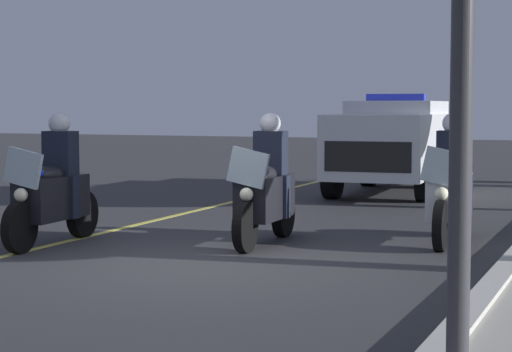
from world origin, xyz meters
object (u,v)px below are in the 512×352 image
(police_motorcycle_lead_left, at_px, (53,191))
(police_motorcycle_trailing, at_px, (450,190))
(police_suv, at_px, (395,142))
(police_motorcycle_lead_right, at_px, (266,191))

(police_motorcycle_lead_left, relative_size, police_motorcycle_trailing, 1.00)
(police_motorcycle_trailing, height_order, police_suv, police_suv)
(police_motorcycle_lead_right, relative_size, police_suv, 0.43)
(police_suv, bearing_deg, police_motorcycle_lead_left, -15.19)
(police_motorcycle_lead_right, xyz_separation_m, police_suv, (-7.63, -0.17, 0.37))
(police_motorcycle_lead_left, relative_size, police_suv, 0.43)
(police_motorcycle_trailing, bearing_deg, police_motorcycle_lead_left, -65.99)
(police_motorcycle_lead_right, distance_m, police_motorcycle_trailing, 2.43)
(police_motorcycle_lead_left, relative_size, police_motorcycle_lead_right, 1.00)
(police_motorcycle_trailing, distance_m, police_suv, 7.04)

